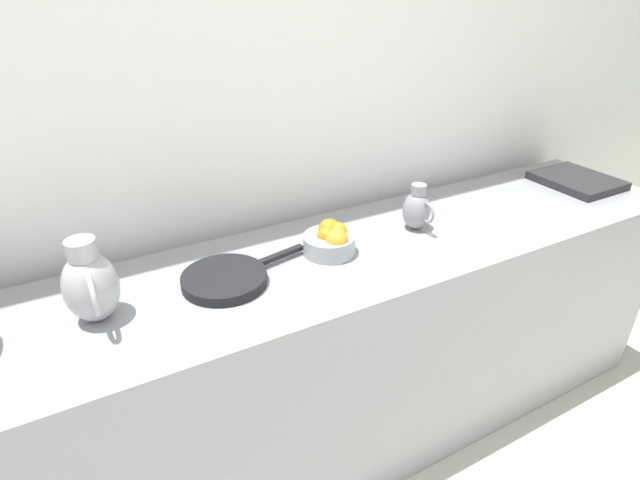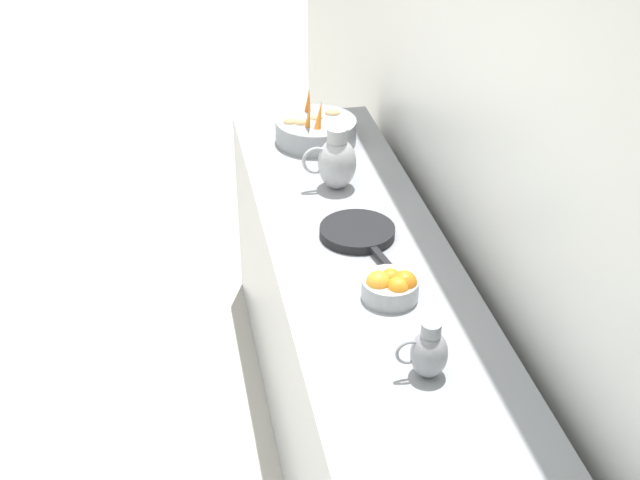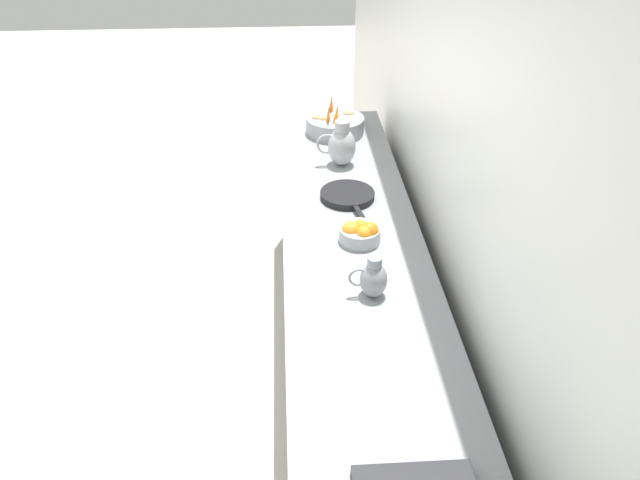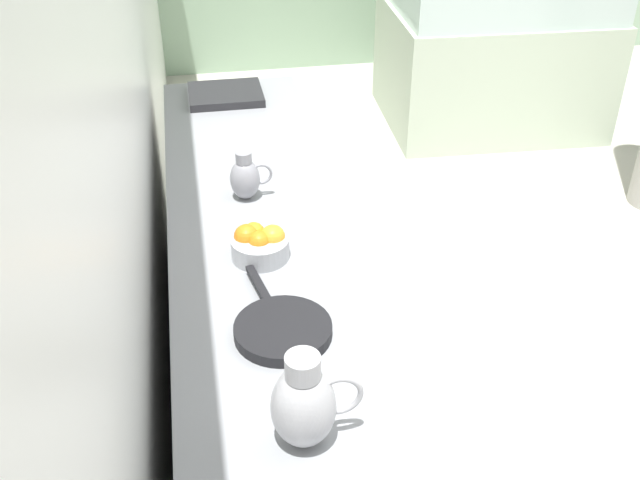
# 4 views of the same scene
# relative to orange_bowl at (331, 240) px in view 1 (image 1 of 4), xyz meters

# --- Properties ---
(tile_wall_left) EXTENTS (0.10, 7.83, 3.00)m
(tile_wall_left) POSITION_rel_orange_bowl_xyz_m (-0.40, 0.51, 0.51)
(tile_wall_left) COLOR white
(tile_wall_left) RESTS_ON ground_plane
(prep_counter) EXTENTS (0.63, 3.10, 0.94)m
(prep_counter) POSITION_rel_orange_bowl_xyz_m (0.03, 0.01, -0.52)
(prep_counter) COLOR gray
(prep_counter) RESTS_ON ground_plane
(orange_bowl) EXTENTS (0.18, 0.18, 0.11)m
(orange_bowl) POSITION_rel_orange_bowl_xyz_m (0.00, 0.00, 0.00)
(orange_bowl) COLOR #9EA0A5
(orange_bowl) RESTS_ON prep_counter
(metal_pitcher_tall) EXTENTS (0.21, 0.15, 0.25)m
(metal_pitcher_tall) POSITION_rel_orange_bowl_xyz_m (0.02, -0.78, 0.07)
(metal_pitcher_tall) COLOR #A3A3A8
(metal_pitcher_tall) RESTS_ON prep_counter
(metal_pitcher_short) EXTENTS (0.15, 0.11, 0.18)m
(metal_pitcher_short) POSITION_rel_orange_bowl_xyz_m (-0.00, 0.38, 0.03)
(metal_pitcher_short) COLOR gray
(metal_pitcher_short) RESTS_ON prep_counter
(counter_sink_basin) EXTENTS (0.34, 0.30, 0.04)m
(counter_sink_basin) POSITION_rel_orange_bowl_xyz_m (-0.01, 1.33, -0.03)
(counter_sink_basin) COLOR #232326
(counter_sink_basin) RESTS_ON prep_counter
(skillet_on_counter) EXTENTS (0.27, 0.44, 0.03)m
(skillet_on_counter) POSITION_rel_orange_bowl_xyz_m (0.02, -0.39, -0.03)
(skillet_on_counter) COLOR black
(skillet_on_counter) RESTS_ON prep_counter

